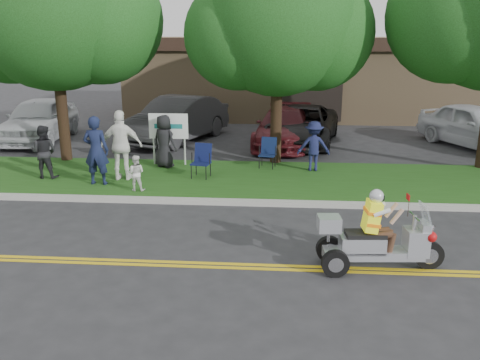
# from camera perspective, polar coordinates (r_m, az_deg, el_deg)

# --- Properties ---
(ground) EXTENTS (120.00, 120.00, 0.00)m
(ground) POSITION_cam_1_polar(r_m,az_deg,el_deg) (10.02, 0.68, -8.46)
(ground) COLOR #28282B
(ground) RESTS_ON ground
(centerline_near) EXTENTS (60.00, 0.10, 0.01)m
(centerline_near) POSITION_cam_1_polar(r_m,az_deg,el_deg) (9.49, 0.45, -9.87)
(centerline_near) COLOR gold
(centerline_near) RESTS_ON ground
(centerline_far) EXTENTS (60.00, 0.10, 0.01)m
(centerline_far) POSITION_cam_1_polar(r_m,az_deg,el_deg) (9.64, 0.52, -9.46)
(centerline_far) COLOR gold
(centerline_far) RESTS_ON ground
(curb) EXTENTS (60.00, 0.25, 0.12)m
(curb) POSITION_cam_1_polar(r_m,az_deg,el_deg) (12.83, 1.57, -2.56)
(curb) COLOR #A8A89E
(curb) RESTS_ON ground
(grass_verge) EXTENTS (60.00, 4.00, 0.10)m
(grass_verge) POSITION_cam_1_polar(r_m,az_deg,el_deg) (14.88, 1.98, 0.06)
(grass_verge) COLOR #1F4C14
(grass_verge) RESTS_ON ground
(commercial_building) EXTENTS (18.00, 8.20, 4.00)m
(commercial_building) POSITION_cam_1_polar(r_m,az_deg,el_deg) (28.19, 7.41, 11.58)
(commercial_building) COLOR #9E7F5B
(commercial_building) RESTS_ON ground
(tree_left) EXTENTS (6.62, 5.40, 7.78)m
(tree_left) POSITION_cam_1_polar(r_m,az_deg,el_deg) (17.60, -20.07, 17.41)
(tree_left) COLOR #332114
(tree_left) RESTS_ON ground
(tree_mid) EXTENTS (5.88, 4.80, 7.05)m
(tree_mid) POSITION_cam_1_polar(r_m,az_deg,el_deg) (16.33, 4.49, 17.00)
(tree_mid) COLOR #332114
(tree_mid) RESTS_ON ground
(business_sign) EXTENTS (1.25, 0.06, 1.75)m
(business_sign) POSITION_cam_1_polar(r_m,az_deg,el_deg) (16.34, -8.02, 5.69)
(business_sign) COLOR silver
(business_sign) RESTS_ON ground
(trike_scooter) EXTENTS (2.34, 0.81, 1.53)m
(trike_scooter) POSITION_cam_1_polar(r_m,az_deg,el_deg) (9.59, 14.89, -6.70)
(trike_scooter) COLOR black
(trike_scooter) RESTS_ON ground
(lawn_chair_a) EXTENTS (0.61, 0.62, 0.98)m
(lawn_chair_a) POSITION_cam_1_polar(r_m,az_deg,el_deg) (14.91, -4.29, 2.45)
(lawn_chair_a) COLOR black
(lawn_chair_a) RESTS_ON grass_verge
(lawn_chair_b) EXTENTS (0.58, 0.59, 0.93)m
(lawn_chair_b) POSITION_cam_1_polar(r_m,az_deg,el_deg) (16.02, 3.18, 3.33)
(lawn_chair_b) COLOR black
(lawn_chair_b) RESTS_ON grass_verge
(spectator_adult_left) EXTENTS (0.71, 0.47, 1.93)m
(spectator_adult_left) POSITION_cam_1_polar(r_m,az_deg,el_deg) (14.57, -15.85, 3.21)
(spectator_adult_left) COLOR #151C3A
(spectator_adult_left) RESTS_ON grass_verge
(spectator_adult_mid) EXTENTS (0.77, 0.61, 1.55)m
(spectator_adult_mid) POSITION_cam_1_polar(r_m,az_deg,el_deg) (15.76, -21.15, 2.97)
(spectator_adult_mid) COLOR black
(spectator_adult_mid) RESTS_ON grass_verge
(spectator_adult_right) EXTENTS (1.20, 0.56, 2.00)m
(spectator_adult_right) POSITION_cam_1_polar(r_m,az_deg,el_deg) (14.87, -13.15, 3.81)
(spectator_adult_right) COLOR white
(spectator_adult_right) RESTS_ON grass_verge
(spectator_chair_a) EXTENTS (0.99, 0.57, 1.53)m
(spectator_chair_a) POSITION_cam_1_polar(r_m,az_deg,el_deg) (15.68, 8.27, 3.80)
(spectator_chair_a) COLOR #181D44
(spectator_chair_a) RESTS_ON grass_verge
(spectator_chair_b) EXTENTS (0.95, 0.82, 1.65)m
(spectator_chair_b) POSITION_cam_1_polar(r_m,az_deg,el_deg) (16.12, -8.51, 4.34)
(spectator_chair_b) COLOR black
(spectator_chair_b) RESTS_ON grass_verge
(child_right) EXTENTS (0.47, 0.37, 0.97)m
(child_right) POSITION_cam_1_polar(r_m,az_deg,el_deg) (13.82, -11.62, 0.78)
(child_right) COLOR silver
(child_right) RESTS_ON grass_verge
(parked_car_far_left) EXTENTS (2.49, 5.25, 1.73)m
(parked_car_far_left) POSITION_cam_1_polar(r_m,az_deg,el_deg) (21.99, -21.64, 6.34)
(parked_car_far_left) COLOR silver
(parked_car_far_left) RESTS_ON ground
(parked_car_left) EXTENTS (3.71, 5.66, 1.76)m
(parked_car_left) POSITION_cam_1_polar(r_m,az_deg,el_deg) (20.52, -7.04, 6.77)
(parked_car_left) COLOR #2C2C2E
(parked_car_left) RESTS_ON ground
(parked_car_mid) EXTENTS (3.35, 5.66, 1.48)m
(parked_car_mid) POSITION_cam_1_polar(r_m,az_deg,el_deg) (20.03, 6.97, 6.13)
(parked_car_mid) COLOR black
(parked_car_mid) RESTS_ON ground
(parked_car_right) EXTENTS (2.57, 5.12, 1.43)m
(parked_car_right) POSITION_cam_1_polar(r_m,az_deg,el_deg) (19.65, 4.99, 5.92)
(parked_car_right) COLOR #501218
(parked_car_right) RESTS_ON ground
(parked_car_far_right) EXTENTS (3.78, 5.21, 1.65)m
(parked_car_far_right) POSITION_cam_1_polar(r_m,az_deg,el_deg) (21.18, 24.95, 5.53)
(parked_car_far_right) COLOR silver
(parked_car_far_right) RESTS_ON ground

